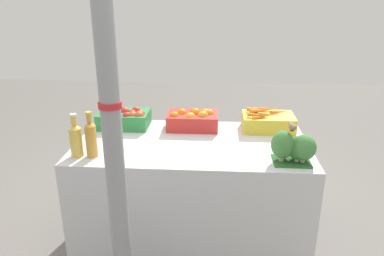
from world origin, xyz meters
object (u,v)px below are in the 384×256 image
at_px(juice_bottle_golden, 76,139).
at_px(support_pole, 112,128).
at_px(juice_bottle_amber, 91,138).
at_px(sparrow_bird, 293,127).
at_px(apple_crate, 124,118).
at_px(orange_crate, 194,119).
at_px(carrot_crate, 268,121).
at_px(broccoli_pile, 294,147).

bearing_deg(juice_bottle_golden, support_pole, -51.62).
xyz_separation_m(juice_bottle_amber, sparrow_bird, (1.21, 0.00, 0.10)).
xyz_separation_m(juice_bottle_golden, juice_bottle_amber, (0.10, 0.00, 0.01)).
bearing_deg(juice_bottle_golden, apple_crate, 72.73).
bearing_deg(juice_bottle_golden, juice_bottle_amber, 0.00).
xyz_separation_m(orange_crate, sparrow_bird, (0.61, -0.55, 0.15)).
height_order(apple_crate, juice_bottle_amber, juice_bottle_amber).
bearing_deg(carrot_crate, juice_bottle_amber, -154.24).
bearing_deg(juice_bottle_amber, broccoli_pile, 0.25).
bearing_deg(apple_crate, orange_crate, 0.19).
height_order(carrot_crate, sparrow_bird, sparrow_bird).
relative_size(support_pole, carrot_crate, 6.16).
distance_m(carrot_crate, broccoli_pile, 0.55).
bearing_deg(juice_bottle_golden, carrot_crate, 24.00).
bearing_deg(orange_crate, juice_bottle_golden, -141.74).
height_order(support_pole, juice_bottle_amber, support_pole).
bearing_deg(juice_bottle_amber, juice_bottle_golden, 180.00).
bearing_deg(sparrow_bird, juice_bottle_amber, -94.10).
bearing_deg(carrot_crate, broccoli_pile, -80.65).
bearing_deg(apple_crate, broccoli_pile, -24.96).
relative_size(carrot_crate, sparrow_bird, 2.75).
bearing_deg(juice_bottle_golden, broccoli_pile, 0.23).
xyz_separation_m(carrot_crate, juice_bottle_golden, (-1.24, -0.55, 0.05)).
xyz_separation_m(apple_crate, broccoli_pile, (1.16, -0.54, 0.03)).
distance_m(broccoli_pile, juice_bottle_golden, 1.33).
height_order(apple_crate, sparrow_bird, sparrow_bird).
bearing_deg(support_pole, orange_crate, 72.49).
distance_m(carrot_crate, sparrow_bird, 0.58).
xyz_separation_m(orange_crate, carrot_crate, (0.55, 0.00, -0.01)).
bearing_deg(sparrow_bird, carrot_crate, -177.24).
xyz_separation_m(apple_crate, orange_crate, (0.52, 0.00, -0.00)).
distance_m(juice_bottle_golden, juice_bottle_amber, 0.10).
bearing_deg(broccoli_pile, juice_bottle_amber, -179.75).
bearing_deg(orange_crate, juice_bottle_amber, -137.55).
xyz_separation_m(support_pole, broccoli_pile, (0.96, 0.48, -0.27)).
bearing_deg(support_pole, broccoli_pile, 26.45).
distance_m(carrot_crate, juice_bottle_golden, 1.36).
relative_size(apple_crate, broccoli_pile, 1.41).
bearing_deg(support_pole, juice_bottle_amber, 120.48).
bearing_deg(carrot_crate, apple_crate, -179.65).
height_order(carrot_crate, juice_bottle_golden, juice_bottle_golden).
bearing_deg(orange_crate, apple_crate, -179.81).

